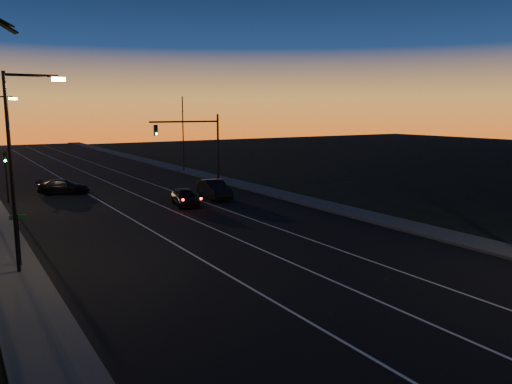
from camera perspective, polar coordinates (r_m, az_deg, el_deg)
road at (r=37.24m, az=-10.21°, el=-2.21°), size 20.00×170.00×0.01m
sidewalk_right at (r=42.53m, az=3.95°, el=-0.56°), size 2.40×170.00×0.16m
lane_stripe_left at (r=36.28m, az=-14.63°, el=-2.65°), size 0.12×160.00×0.01m
lane_stripe_mid at (r=37.42m, az=-9.50°, el=-2.11°), size 0.12×160.00×0.01m
lane_stripe_right at (r=38.85m, az=-4.72°, el=-1.60°), size 0.12×160.00×0.01m
streetlight_left_near at (r=24.24m, az=-25.59°, el=3.62°), size 2.55×0.26×9.00m
street_sign at (r=25.78m, az=-25.49°, el=-4.36°), size 0.70×0.06×2.60m
signal_mast at (r=48.58m, az=-6.87°, el=6.21°), size 7.10×0.41×7.00m
signal_post at (r=44.39m, az=-26.70°, el=2.55°), size 0.28×0.37×4.20m
far_pole_right at (r=61.12m, az=-8.33°, el=6.53°), size 0.14×0.14×9.00m
lead_car at (r=39.22m, az=-8.14°, el=-0.56°), size 2.35×4.66×1.36m
right_car at (r=42.11m, az=-4.82°, el=0.31°), size 2.12×4.86×1.55m
cross_car at (r=47.39m, az=-21.11°, el=0.56°), size 4.76×3.33×1.28m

